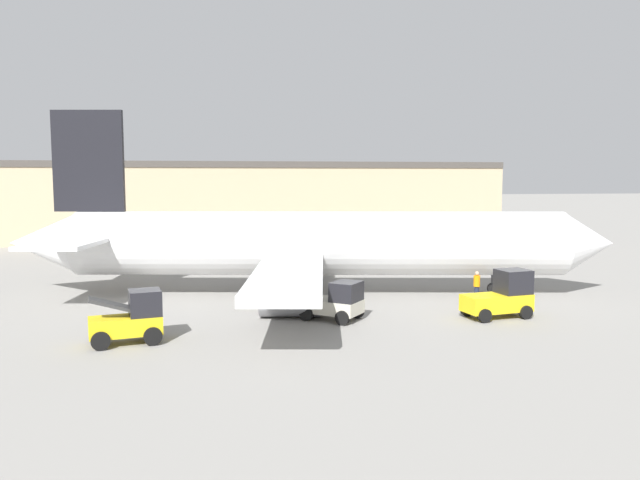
{
  "coord_description": "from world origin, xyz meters",
  "views": [
    {
      "loc": [
        -6.94,
        -38.35,
        7.45
      ],
      "look_at": [
        0.0,
        0.0,
        3.44
      ],
      "focal_mm": 35.0,
      "sensor_mm": 36.0,
      "label": 1
    }
  ],
  "objects": [
    {
      "name": "airplane",
      "position": [
        -0.93,
        0.17,
        3.18
      ],
      "size": [
        38.1,
        30.41,
        11.5
      ],
      "rotation": [
        0.0,
        0.0,
        -0.18
      ],
      "color": "silver",
      "rests_on": "ground_plane"
    },
    {
      "name": "pushback_tug",
      "position": [
        8.32,
        -8.14,
        1.13
      ],
      "size": [
        3.79,
        2.34,
        2.51
      ],
      "rotation": [
        0.0,
        0.0,
        0.16
      ],
      "color": "yellow",
      "rests_on": "ground_plane"
    },
    {
      "name": "ground_crew_worker",
      "position": [
        8.92,
        -3.66,
        0.93
      ],
      "size": [
        0.38,
        0.38,
        1.75
      ],
      "rotation": [
        0.0,
        0.0,
        5.35
      ],
      "color": "#1E2338",
      "rests_on": "ground_plane"
    },
    {
      "name": "belt_loader_truck",
      "position": [
        -10.39,
        -9.98,
        1.11
      ],
      "size": [
        3.34,
        2.34,
        2.36
      ],
      "rotation": [
        0.0,
        0.0,
        0.2
      ],
      "color": "yellow",
      "rests_on": "ground_plane"
    },
    {
      "name": "ground_plane",
      "position": [
        0.0,
        0.0,
        0.0
      ],
      "size": [
        400.0,
        400.0,
        0.0
      ],
      "primitive_type": "plane",
      "color": "gray"
    },
    {
      "name": "terminal_building",
      "position": [
        -10.81,
        36.53,
        4.55
      ],
      "size": [
        77.17,
        10.94,
        9.08
      ],
      "color": "tan",
      "rests_on": "ground_plane"
    },
    {
      "name": "baggage_tug",
      "position": [
        -0.43,
        -7.24,
        0.96
      ],
      "size": [
        3.45,
        3.33,
        2.05
      ],
      "rotation": [
        0.0,
        0.0,
        -0.67
      ],
      "color": "beige",
      "rests_on": "ground_plane"
    }
  ]
}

